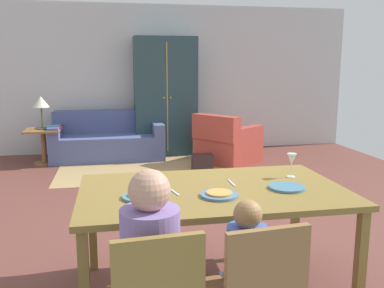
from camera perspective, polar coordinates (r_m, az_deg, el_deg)
The scene contains 22 objects.
ground_plane at distance 5.04m, azimuth -1.09°, elevation -7.96°, with size 7.49×6.28×0.02m, color brown.
back_wall at distance 7.95m, azimuth -5.02°, elevation 8.83°, with size 7.49×0.10×2.70m, color silver.
dining_table at distance 2.94m, azimuth 2.85°, elevation -7.27°, with size 1.83×1.09×0.76m.
plate_near_man at distance 2.74m, azimuth -6.93°, elevation -7.15°, with size 0.25×0.25×0.02m, color teal.
pizza_near_man at distance 2.73m, azimuth -6.94°, elevation -6.85°, with size 0.17×0.17×0.01m, color #E1934B.
plate_near_child at distance 2.75m, azimuth 3.75°, elevation -6.97°, with size 0.25×0.25×0.02m, color teal.
pizza_near_child at distance 2.75m, azimuth 3.75°, elevation -6.67°, with size 0.17×0.17×0.01m, color gold.
plate_near_woman at distance 2.99m, azimuth 12.81°, elevation -5.81°, with size 0.25×0.25×0.02m, color teal.
wine_glass at distance 3.27m, azimuth 13.47°, elevation -2.18°, with size 0.07×0.07×0.19m.
fork at distance 2.83m, azimuth -2.36°, elevation -6.62°, with size 0.02×0.15×0.01m, color silver.
knife at distance 3.06m, azimuth 5.44°, elevation -5.32°, with size 0.01×0.17×0.01m, color silver.
person_man at distance 2.27m, azimuth -5.76°, elevation -18.04°, with size 0.30×0.41×1.11m.
person_child at distance 2.40m, azimuth 7.06°, elevation -18.67°, with size 0.22×0.30×0.92m.
area_rug at distance 6.65m, azimuth -6.78°, elevation -3.29°, with size 2.60×1.80×0.01m, color tan.
couch at distance 7.42m, azimuth -11.39°, elevation 0.38°, with size 1.90×0.86×0.82m.
armchair at distance 6.98m, azimuth 4.70°, elevation 0.06°, with size 1.20×1.20×0.82m.
armoire at distance 7.59m, azimuth -3.67°, elevation 6.49°, with size 1.10×0.59×2.10m.
side_table at distance 7.24m, azimuth -19.63°, elevation 0.32°, with size 0.56×0.56×0.58m.
table_lamp at distance 7.16m, azimuth -19.95°, elevation 5.29°, with size 0.26×0.26×0.54m.
book_lower at distance 7.24m, azimuth -18.15°, elevation 2.14°, with size 0.22×0.16×0.03m, color maroon.
book_upper at distance 7.18m, azimuth -18.50°, elevation 2.29°, with size 0.22×0.16×0.03m, color #365482.
handbag at distance 6.46m, azimuth 1.43°, elevation -2.50°, with size 0.32×0.16×0.26m, color #2E1E23.
Camera 1 is at (-0.79, -4.17, 1.60)m, focal length 39.02 mm.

